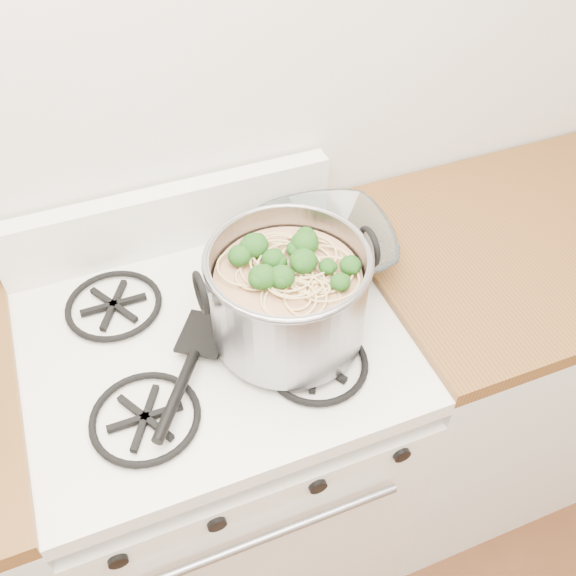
# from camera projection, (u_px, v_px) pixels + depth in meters

# --- Properties ---
(gas_range) EXTENTS (0.76, 0.66, 0.92)m
(gas_range) POSITION_uv_depth(u_px,v_px,m) (227.00, 453.00, 1.65)
(gas_range) COLOR white
(gas_range) RESTS_ON ground
(counter_left) EXTENTS (0.25, 0.65, 0.92)m
(counter_left) POSITION_uv_depth(u_px,v_px,m) (21.00, 517.00, 1.50)
(counter_left) COLOR silver
(counter_left) RESTS_ON ground
(counter_right) EXTENTS (1.00, 0.65, 0.92)m
(counter_right) POSITION_uv_depth(u_px,v_px,m) (516.00, 348.00, 1.86)
(counter_right) COLOR silver
(counter_right) RESTS_ON ground
(stock_pot) EXTENTS (0.34, 0.31, 0.21)m
(stock_pot) POSITION_uv_depth(u_px,v_px,m) (288.00, 296.00, 1.23)
(stock_pot) COLOR gray
(stock_pot) RESTS_ON gas_range
(spatula) EXTENTS (0.41, 0.42, 0.02)m
(spatula) POSITION_uv_depth(u_px,v_px,m) (204.00, 332.00, 1.28)
(spatula) COLOR black
(spatula) RESTS_ON gas_range
(glass_bowl) EXTENTS (0.14, 0.14, 0.03)m
(glass_bowl) POSITION_uv_depth(u_px,v_px,m) (324.00, 252.00, 1.44)
(glass_bowl) COLOR white
(glass_bowl) RESTS_ON gas_range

